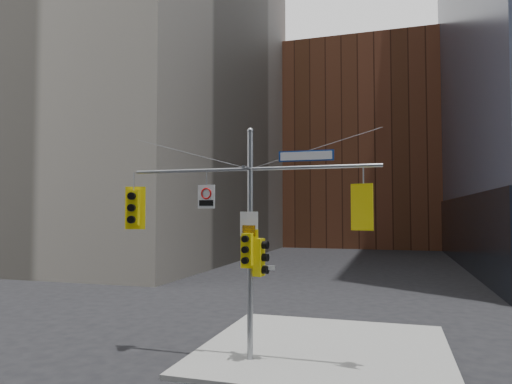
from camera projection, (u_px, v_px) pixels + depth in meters
The scene contains 12 objects.
sidewalk_corner at pixel (325, 349), 15.28m from camera, with size 8.00×8.00×0.15m, color gray.
brick_midrise at pixel (363, 150), 68.13m from camera, with size 26.00×20.00×28.00m, color brown.
signal_assembly at pixel (250, 220), 14.14m from camera, with size 8.00×0.80×7.30m.
traffic_light_west_arm at pixel (134, 208), 15.37m from camera, with size 0.68×0.64×1.45m.
traffic_light_east_arm at pixel (364, 207), 13.16m from camera, with size 0.63×0.57×1.34m.
traffic_light_pole_side at pixel (260, 257), 13.99m from camera, with size 0.48×0.40×1.15m.
traffic_light_pole_front at pixel (247, 249), 13.84m from camera, with size 0.57×0.47×1.20m.
street_sign_blade at pixel (306, 156), 13.72m from camera, with size 1.67×0.07×0.32m.
regulatory_sign_arm at pixel (206, 196), 14.58m from camera, with size 0.61×0.10×0.76m.
regulatory_sign_pole at pixel (249, 225), 14.02m from camera, with size 0.58×0.07×0.76m.
street_blade_ew at pixel (264, 268), 13.95m from camera, with size 0.68×0.06×0.14m.
street_blade_ns at pixel (254, 269), 14.51m from camera, with size 0.03×0.75×0.15m.
Camera 1 is at (4.28, -11.51, 4.64)m, focal length 32.00 mm.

